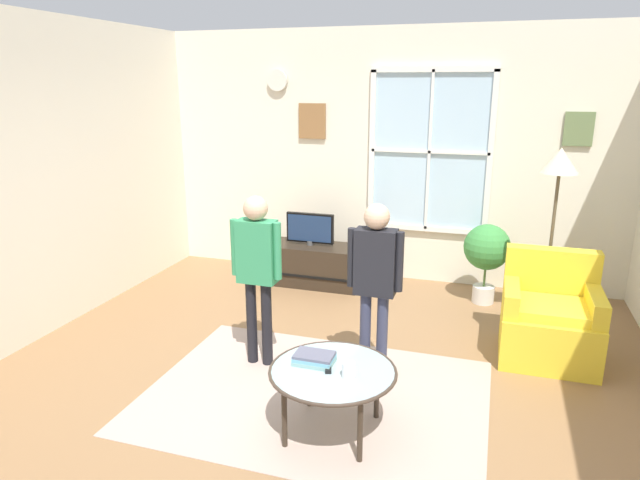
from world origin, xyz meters
TOP-DOWN VIEW (x-y plane):
  - ground_plane at (0.00, 0.00)m, footprint 5.83×6.00m
  - back_wall at (0.02, 2.76)m, footprint 5.23×0.17m
  - side_wall_left at (-2.67, 0.00)m, footprint 0.12×5.40m
  - area_rug at (0.06, -0.09)m, footprint 2.47×1.82m
  - tv_stand at (-0.74, 2.19)m, footprint 1.17×0.48m
  - television at (-0.74, 2.18)m, footprint 0.54×0.08m
  - armchair at (1.72, 1.11)m, footprint 0.76×0.74m
  - coffee_table at (0.30, -0.47)m, footprint 0.83×0.83m
  - book_stack at (0.16, -0.42)m, footprint 0.26×0.18m
  - cup at (0.42, -0.53)m, footprint 0.09×0.09m
  - remote_near_books at (0.27, -0.46)m, footprint 0.08×0.15m
  - remote_near_cup at (0.25, -0.33)m, footprint 0.04×0.14m
  - person_black_shirt at (0.41, 0.30)m, footprint 0.42×0.19m
  - person_green_shirt at (-0.53, 0.26)m, footprint 0.42×0.19m
  - potted_plant_by_window at (1.18, 2.19)m, footprint 0.47×0.47m
  - floor_lamp at (1.72, 1.64)m, footprint 0.32×0.32m

SIDE VIEW (x-z plane):
  - ground_plane at x=0.00m, z-range -0.02..0.00m
  - area_rug at x=0.06m, z-range 0.00..0.01m
  - tv_stand at x=-0.74m, z-range 0.00..0.46m
  - armchair at x=1.72m, z-range -0.11..0.76m
  - coffee_table at x=0.30m, z-range 0.20..0.66m
  - remote_near_books at x=0.27m, z-range 0.45..0.47m
  - remote_near_cup at x=0.25m, z-range 0.45..0.47m
  - book_stack at x=0.16m, z-range 0.45..0.52m
  - cup at x=0.42m, z-range 0.45..0.55m
  - potted_plant_by_window at x=1.18m, z-range 0.14..0.98m
  - television at x=-0.74m, z-range 0.47..0.84m
  - person_black_shirt at x=0.41m, z-range 0.18..1.57m
  - person_green_shirt at x=-0.53m, z-range 0.18..1.58m
  - side_wall_left at x=-2.67m, z-range 0.00..2.82m
  - back_wall at x=0.02m, z-range 0.01..2.83m
  - floor_lamp at x=1.72m, z-range 0.57..2.27m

